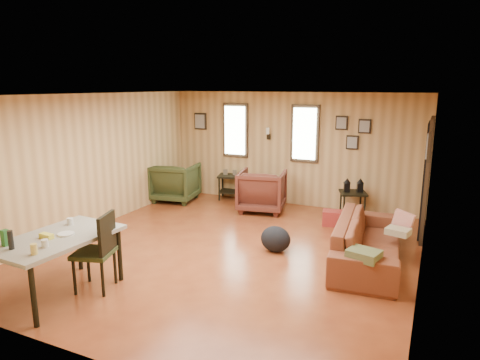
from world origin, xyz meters
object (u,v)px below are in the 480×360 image
object	(u,v)px
recliner_brown	(262,189)
recliner_green	(175,180)
dining_table	(56,242)
sofa	(369,234)
end_table	(230,182)
side_table	(353,191)

from	to	relation	value
recliner_brown	recliner_green	distance (m)	2.05
recliner_green	dining_table	size ratio (longest dim) A/B	0.61
sofa	recliner_green	size ratio (longest dim) A/B	2.39
end_table	side_table	bearing A→B (deg)	-4.86
end_table	dining_table	xyz separation A→B (m)	(0.11, -5.00, 0.31)
recliner_brown	dining_table	world-z (taller)	dining_table
sofa	recliner_brown	bearing A→B (deg)	48.34
recliner_brown	side_table	distance (m)	1.80
recliner_brown	dining_table	distance (m)	4.50
recliner_brown	recliner_green	size ratio (longest dim) A/B	1.00
recliner_brown	side_table	size ratio (longest dim) A/B	1.20
recliner_green	recliner_brown	bearing A→B (deg)	172.30
recliner_brown	recliner_green	xyz separation A→B (m)	(-2.05, -0.07, -0.00)
end_table	dining_table	size ratio (longest dim) A/B	0.45
sofa	end_table	world-z (taller)	sofa
sofa	recliner_green	bearing A→B (deg)	63.99
recliner_green	side_table	distance (m)	3.84
side_table	dining_table	distance (m)	5.46
dining_table	sofa	bearing A→B (deg)	41.60
end_table	side_table	size ratio (longest dim) A/B	0.87
sofa	dining_table	world-z (taller)	dining_table
end_table	sofa	bearing A→B (deg)	-35.06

